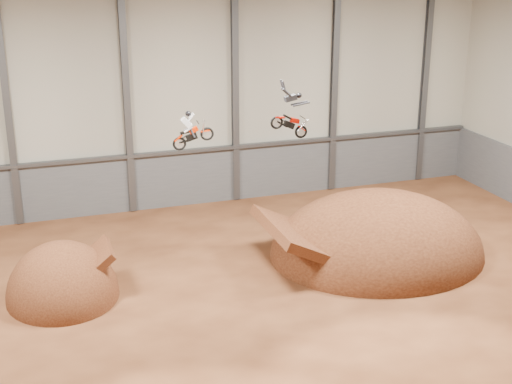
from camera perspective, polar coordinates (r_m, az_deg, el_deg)
floor at (r=32.27m, az=0.50°, el=-9.59°), size 40.00×40.00×0.00m
back_wall at (r=43.63m, az=-5.99°, el=7.71°), size 40.00×0.10×14.00m
lower_band_back at (r=44.84m, az=-5.73°, el=1.09°), size 39.80×0.18×3.50m
steel_rail at (r=44.19m, az=-5.76°, el=3.26°), size 39.80×0.35×0.20m
steel_column_1 at (r=42.43m, az=-19.28°, el=6.44°), size 0.40×0.36×13.90m
steel_column_2 at (r=42.85m, az=-10.31°, el=7.31°), size 0.40×0.36×13.90m
steel_column_3 at (r=44.27m, az=-1.68°, el=7.97°), size 0.40×0.36×13.90m
steel_column_4 at (r=46.61m, az=6.27°, el=8.42°), size 0.40×0.36×13.90m
steel_column_5 at (r=49.75m, az=13.34°, el=8.69°), size 0.40×0.36×13.90m
takeoff_ramp at (r=34.82m, az=-15.15°, el=-8.05°), size 5.15×5.95×5.15m
landing_ramp at (r=38.53m, az=9.61°, el=-4.93°), size 11.49×10.16×6.63m
fmx_rider_a at (r=33.21m, az=-4.91°, el=5.27°), size 2.48×0.99×2.29m
fmx_rider_b at (r=31.52m, az=2.48°, el=6.57°), size 3.08×0.74×2.89m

